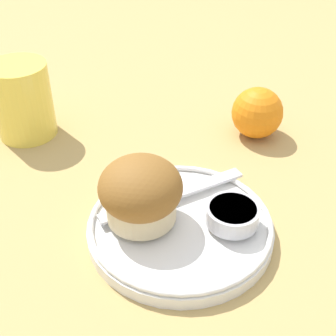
{
  "coord_description": "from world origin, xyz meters",
  "views": [
    {
      "loc": [
        -0.08,
        -0.36,
        0.35
      ],
      "look_at": [
        -0.0,
        0.03,
        0.06
      ],
      "focal_mm": 50.0,
      "sensor_mm": 36.0,
      "label": 1
    }
  ],
  "objects": [
    {
      "name": "butter_knife",
      "position": [
        -0.0,
        0.03,
        0.02
      ],
      "size": [
        0.17,
        0.07,
        0.0
      ],
      "rotation": [
        0.0,
        0.0,
        0.3
      ],
      "color": "silver",
      "rests_on": "plate"
    },
    {
      "name": "muffin",
      "position": [
        -0.04,
        -0.0,
        0.05
      ],
      "size": [
        0.09,
        0.09,
        0.07
      ],
      "color": "beige",
      "rests_on": "plate"
    },
    {
      "name": "juice_glass",
      "position": [
        -0.17,
        0.22,
        0.05
      ],
      "size": [
        0.08,
        0.08,
        0.1
      ],
      "color": "#EAD14C",
      "rests_on": "ground_plane"
    },
    {
      "name": "orange_fruit",
      "position": [
        0.14,
        0.16,
        0.03
      ],
      "size": [
        0.07,
        0.07,
        0.07
      ],
      "color": "orange",
      "rests_on": "ground_plane"
    },
    {
      "name": "plate",
      "position": [
        0.0,
        -0.01,
        0.01
      ],
      "size": [
        0.19,
        0.19,
        0.02
      ],
      "color": "white",
      "rests_on": "ground_plane"
    },
    {
      "name": "ground_plane",
      "position": [
        0.0,
        0.0,
        0.0
      ],
      "size": [
        3.0,
        3.0,
        0.0
      ],
      "primitive_type": "plane",
      "color": "tan"
    },
    {
      "name": "berry_pair",
      "position": [
        -0.0,
        0.03,
        0.03
      ],
      "size": [
        0.03,
        0.01,
        0.01
      ],
      "color": "maroon",
      "rests_on": "plate"
    },
    {
      "name": "cream_ramekin",
      "position": [
        0.05,
        -0.02,
        0.03
      ],
      "size": [
        0.05,
        0.05,
        0.02
      ],
      "color": "silver",
      "rests_on": "plate"
    }
  ]
}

